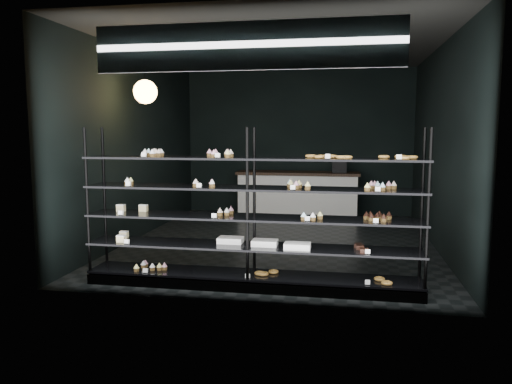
# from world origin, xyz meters

# --- Properties ---
(room) EXTENTS (5.01, 6.01, 3.20)m
(room) POSITION_xyz_m (0.00, 0.00, 1.60)
(room) COLOR black
(room) RESTS_ON ground
(display_shelf) EXTENTS (4.00, 0.50, 1.91)m
(display_shelf) POSITION_xyz_m (-0.05, -2.45, 0.63)
(display_shelf) COLOR black
(display_shelf) RESTS_ON room
(signage) EXTENTS (3.30, 0.05, 0.50)m
(signage) POSITION_xyz_m (0.00, -2.93, 2.75)
(signage) COLOR #0D1844
(signage) RESTS_ON room
(pendant_lamp) EXTENTS (0.36, 0.36, 0.91)m
(pendant_lamp) POSITION_xyz_m (-1.94, -0.93, 2.45)
(pendant_lamp) COLOR black
(pendant_lamp) RESTS_ON room
(service_counter) EXTENTS (2.62, 0.65, 1.23)m
(service_counter) POSITION_xyz_m (0.07, 2.50, 0.50)
(service_counter) COLOR silver
(service_counter) RESTS_ON room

